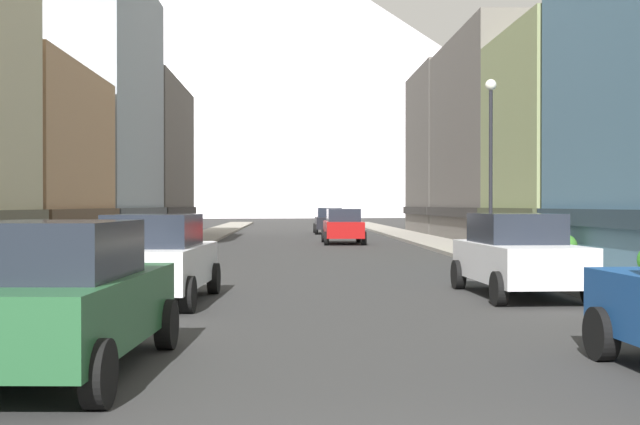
# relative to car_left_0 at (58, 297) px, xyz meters

# --- Properties ---
(sidewalk_left) EXTENTS (2.50, 100.00, 0.15)m
(sidewalk_left) POSITION_rel_car_left_0_xyz_m (-2.45, 30.21, -0.82)
(sidewalk_left) COLOR gray
(sidewalk_left) RESTS_ON ground
(sidewalk_right) EXTENTS (2.50, 100.00, 0.15)m
(sidewalk_right) POSITION_rel_car_left_0_xyz_m (10.05, 30.21, -0.82)
(sidewalk_right) COLOR gray
(sidewalk_right) RESTS_ON ground
(storefront_left_3) EXTENTS (9.22, 11.42, 11.99)m
(storefront_left_3) POSITION_rel_car_left_0_xyz_m (-8.16, 26.95, 4.92)
(storefront_left_3) COLOR #99A5B2
(storefront_left_3) RESTS_ON ground
(storefront_left_4) EXTENTS (9.81, 12.80, 9.18)m
(storefront_left_4) POSITION_rel_car_left_0_xyz_m (-8.45, 39.57, 3.53)
(storefront_left_4) COLOR #66605B
(storefront_left_4) RESTS_ON ground
(storefront_right_2) EXTENTS (9.46, 8.50, 9.00)m
(storefront_right_2) POSITION_rel_car_left_0_xyz_m (15.88, 23.15, 3.44)
(storefront_right_2) COLOR #8C9966
(storefront_right_2) RESTS_ON ground
(storefront_right_3) EXTENTS (8.30, 13.66, 10.90)m
(storefront_right_3) POSITION_rel_car_left_0_xyz_m (15.30, 34.25, 4.37)
(storefront_right_3) COLOR #66605B
(storefront_right_3) RESTS_ON ground
(storefront_right_4) EXTENTS (8.24, 10.36, 11.13)m
(storefront_right_4) POSITION_rel_car_left_0_xyz_m (15.27, 46.42, 4.49)
(storefront_right_4) COLOR #66605B
(storefront_right_4) RESTS_ON ground
(car_left_0) EXTENTS (2.26, 4.49, 1.78)m
(car_left_0) POSITION_rel_car_left_0_xyz_m (0.00, 0.00, 0.00)
(car_left_0) COLOR #265933
(car_left_0) RESTS_ON ground
(car_left_1) EXTENTS (2.25, 4.49, 1.78)m
(car_left_1) POSITION_rel_car_left_0_xyz_m (0.00, 7.06, 0.00)
(car_left_1) COLOR silver
(car_left_1) RESTS_ON ground
(car_right_1) EXTENTS (2.20, 4.46, 1.78)m
(car_right_1) POSITION_rel_car_left_0_xyz_m (7.60, 7.99, 0.00)
(car_right_1) COLOR silver
(car_right_1) RESTS_ON ground
(car_driving_0) EXTENTS (2.06, 4.40, 1.78)m
(car_driving_0) POSITION_rel_car_left_0_xyz_m (5.40, 47.13, 0.00)
(car_driving_0) COLOR black
(car_driving_0) RESTS_ON ground
(car_driving_1) EXTENTS (2.06, 4.40, 1.78)m
(car_driving_1) POSITION_rel_car_left_0_xyz_m (5.40, 32.21, 0.00)
(car_driving_1) COLOR #9E1111
(car_driving_1) RESTS_ON ground
(potted_plant_0) EXTENTS (0.67, 0.67, 0.95)m
(potted_plant_0) POSITION_rel_car_left_0_xyz_m (10.80, 14.38, -0.21)
(potted_plant_0) COLOR #4C4C51
(potted_plant_0) RESTS_ON sidewalk_right
(potted_plant_2) EXTENTS (0.55, 0.55, 0.91)m
(potted_plant_2) POSITION_rel_car_left_0_xyz_m (10.80, 15.11, -0.24)
(potted_plant_2) COLOR brown
(potted_plant_2) RESTS_ON sidewalk_right
(streetlamp_right) EXTENTS (0.36, 0.36, 5.86)m
(streetlamp_right) POSITION_rel_car_left_0_xyz_m (9.15, 16.76, 3.09)
(streetlamp_right) COLOR black
(streetlamp_right) RESTS_ON sidewalk_right
(mountain_backdrop) EXTENTS (288.67, 288.67, 102.16)m
(mountain_backdrop) POSITION_rel_car_left_0_xyz_m (-25.33, 255.21, 50.18)
(mountain_backdrop) COLOR silver
(mountain_backdrop) RESTS_ON ground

